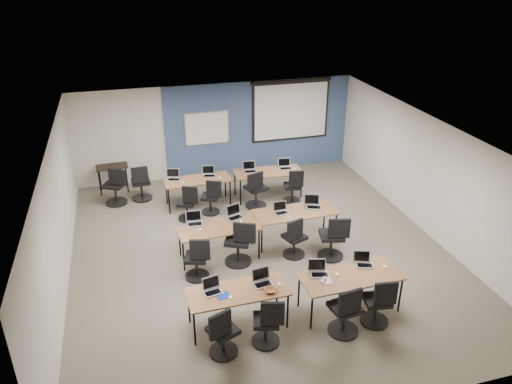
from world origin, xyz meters
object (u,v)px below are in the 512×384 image
object	(u,v)px
laptop_4	(194,221)
task_chair_4	(197,262)
task_chair_2	(345,314)
projector_screen	(291,107)
task_chair_0	(222,336)
laptop_9	(209,173)
laptop_3	(363,262)
task_chair_9	(211,200)
laptop_5	(234,214)
task_chair_6	(294,241)
task_chair_8	(188,206)
task_chair_3	(378,305)
task_chair_11	(293,189)
utility_table	(112,170)
training_table_mid_right	(295,213)
laptop_2	(318,271)
task_chair_10	(256,192)
task_chair_7	(333,241)
training_table_front_left	(238,293)
spare_chair_a	(141,186)
task_chair_5	(240,246)
spare_chair_b	(116,189)
training_table_back_right	(268,173)
laptop_1	(262,280)
training_table_mid_left	(219,229)
training_table_back_left	(198,181)
laptop_10	(250,169)
task_chair_1	(268,326)
training_table_front_right	(351,278)
laptop_0	(212,288)
laptop_8	(173,177)
laptop_7	(313,204)
laptop_6	(281,210)
whiteboard	(207,128)

from	to	relation	value
laptop_4	task_chair_4	distance (m)	1.05
laptop_4	task_chair_2	bearing A→B (deg)	-53.94
projector_screen	task_chair_0	xyz separation A→B (m)	(-3.64, -7.27, -1.49)
task_chair_2	laptop_9	bearing A→B (deg)	93.89
laptop_3	task_chair_9	xyz separation A→B (m)	(-2.08, 4.09, -0.40)
laptop_5	laptop_3	bearing A→B (deg)	-71.24
task_chair_6	task_chair_8	distance (m)	2.99
task_chair_3	task_chair_11	world-z (taller)	task_chair_3
laptop_3	task_chair_8	xyz separation A→B (m)	(-2.70, 3.92, -0.40)
task_chair_0	utility_table	world-z (taller)	task_chair_0
training_table_mid_right	laptop_2	xyz separation A→B (m)	(-0.40, -2.37, 0.11)
task_chair_10	task_chair_7	bearing A→B (deg)	-90.67
task_chair_2	training_table_front_left	bearing A→B (deg)	148.79
task_chair_0	laptop_2	size ratio (longest dim) A/B	2.92
task_chair_3	laptop_5	world-z (taller)	laptop_5
task_chair_2	laptop_4	xyz separation A→B (m)	(-2.03, 3.26, 0.37)
spare_chair_a	task_chair_5	bearing A→B (deg)	-66.77
task_chair_10	spare_chair_b	size ratio (longest dim) A/B	0.99
training_table_back_right	laptop_1	size ratio (longest dim) A/B	5.39
training_table_mid_left	task_chair_2	distance (m)	3.35
task_chair_3	laptop_4	world-z (taller)	laptop_4
training_table_back_left	laptop_1	distance (m)	4.71
training_table_mid_right	spare_chair_b	bearing A→B (deg)	140.91
task_chair_2	laptop_10	distance (m)	5.69
task_chair_1	task_chair_10	bearing A→B (deg)	91.78
training_table_front_right	laptop_9	size ratio (longest dim) A/B	5.68
utility_table	spare_chair_a	distance (m)	1.05
task_chair_2	spare_chair_a	size ratio (longest dim) A/B	1.01
task_chair_1	utility_table	world-z (taller)	task_chair_1
laptop_0	task_chair_2	bearing A→B (deg)	-32.59
laptop_4	laptop_5	xyz separation A→B (m)	(0.89, 0.05, 0.00)
task_chair_3	laptop_8	distance (m)	6.31
task_chair_3	task_chair_7	distance (m)	2.18
laptop_3	spare_chair_b	xyz separation A→B (m)	(-4.36, 5.27, -0.36)
training_table_mid_right	task_chair_10	world-z (taller)	task_chair_10
task_chair_0	task_chair_9	bearing A→B (deg)	58.75
training_table_mid_right	laptop_7	size ratio (longest dim) A/B	5.30
training_table_mid_right	utility_table	bearing A→B (deg)	134.31
laptop_0	laptop_6	world-z (taller)	same
task_chair_5	task_chair_11	xyz separation A→B (m)	(2.04, 2.42, -0.05)
laptop_2	laptop_8	world-z (taller)	laptop_8
whiteboard	task_chair_9	xyz separation A→B (m)	(-0.38, -2.39, -1.06)
laptop_3	task_chair_6	distance (m)	1.86
whiteboard	task_chair_1	distance (m)	7.33
laptop_5	training_table_mid_right	bearing A→B (deg)	-23.60
task_chair_3	laptop_4	bearing A→B (deg)	138.32
laptop_1	spare_chair_b	distance (m)	5.85
laptop_2	laptop_6	xyz separation A→B (m)	(0.08, 2.41, -0.00)
training_table_back_right	laptop_8	bearing A→B (deg)	179.32
task_chair_5	whiteboard	bearing A→B (deg)	111.08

